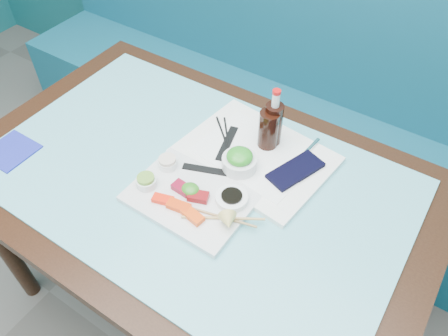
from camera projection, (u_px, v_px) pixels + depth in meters
The scene contains 34 objects.
booth_bench at pixel (303, 119), 2.03m from camera, with size 3.00×0.56×1.17m.
dining_table at pixel (195, 196), 1.34m from camera, with size 1.40×0.90×0.75m.
glass_top at pixel (193, 177), 1.28m from camera, with size 1.22×0.76×0.01m, color #60B3C0.
sashimi_plate at pixel (190, 198), 1.21m from camera, with size 0.33×0.24×0.02m, color silver.
salmon_left at pixel (163, 199), 1.19m from camera, with size 0.06×0.03×0.01m, color #FF210A.
salmon_mid at pixel (179, 206), 1.17m from camera, with size 0.06×0.03×0.02m, color #EF3A09.
salmon_right at pixel (193, 216), 1.15m from camera, with size 0.06×0.03×0.02m, color #FE470A.
tuna_left at pixel (182, 188), 1.21m from camera, with size 0.06×0.03×0.02m, color maroon.
tuna_right at pixel (198, 196), 1.19m from camera, with size 0.06×0.03×0.02m, color maroon.
seaweed_garnish at pixel (190, 189), 1.20m from camera, with size 0.05×0.05×0.03m, color #2E7D1C.
ramekin_wasabi at pixel (146, 182), 1.22m from camera, with size 0.06×0.06×0.02m, color white.
wasabi_fill at pixel (146, 178), 1.21m from camera, with size 0.05×0.05×0.01m, color #659831.
ramekin_ginger at pixel (168, 164), 1.27m from camera, with size 0.06×0.06×0.02m, color white.
ginger_fill at pixel (167, 160), 1.26m from camera, with size 0.05×0.05×0.01m, color beige.
soy_dish at pixel (232, 198), 1.19m from camera, with size 0.09×0.09×0.02m, color white.
soy_fill at pixel (232, 196), 1.18m from camera, with size 0.06×0.06×0.01m, color black.
lemon_wedge at pixel (228, 221), 1.11m from camera, with size 0.05×0.05×0.04m, color #DFC569.
chopstick_sleeve at pixel (207, 170), 1.27m from camera, with size 0.15×0.02×0.00m, color black.
wooden_chopstick_a at pixel (220, 216), 1.15m from camera, with size 0.01×0.01×0.20m, color #9E784A.
wooden_chopstick_b at pixel (223, 218), 1.15m from camera, with size 0.01×0.01×0.22m, color tan.
serving_tray at pixel (255, 156), 1.32m from camera, with size 0.43×0.33×0.02m, color white.
paper_placemat at pixel (255, 154), 1.32m from camera, with size 0.33×0.23×0.00m, color white.
seaweed_bowl at pixel (239, 163), 1.26m from camera, with size 0.10×0.10×0.04m, color silver.
seaweed_salad at pixel (240, 156), 1.24m from camera, with size 0.08×0.08×0.04m, color #268D20.
cola_glass at pixel (269, 129), 1.30m from camera, with size 0.06×0.06×0.13m, color black.
navy_pouch at pixel (295, 171), 1.26m from camera, with size 0.07×0.17×0.01m, color black.
fork at pixel (309, 149), 1.32m from camera, with size 0.01×0.01×0.10m, color white.
black_chopstick_a at pixel (226, 143), 1.35m from camera, with size 0.01×0.01×0.25m, color black.
black_chopstick_b at pixel (228, 144), 1.34m from camera, with size 0.01×0.01×0.24m, color black.
tray_sleeve at pixel (227, 143), 1.35m from camera, with size 0.03×0.16×0.00m, color black.
cola_bottle_body at pixel (273, 126), 1.31m from camera, with size 0.05×0.05×0.16m, color black.
cola_bottle_neck at pixel (276, 100), 1.23m from camera, with size 0.02×0.02×0.04m, color white.
cola_bottle_cap at pixel (277, 92), 1.21m from camera, with size 0.02×0.02×0.01m, color red.
blue_napkin at pixel (11, 151), 1.35m from camera, with size 0.14×0.14×0.01m, color #1B2395.
Camera 1 is at (0.54, 0.79, 1.71)m, focal length 35.00 mm.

